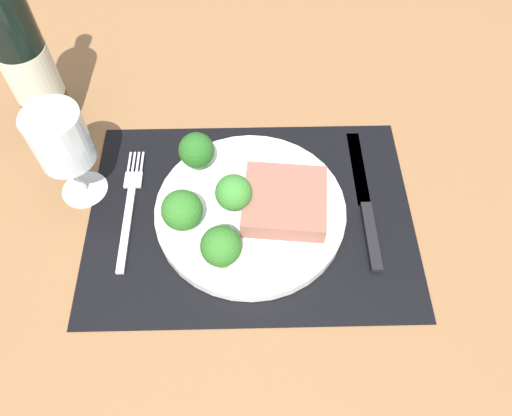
{
  "coord_description": "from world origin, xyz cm",
  "views": [
    {
      "loc": [
        -0.06,
        -35.03,
        55.18
      ],
      "look_at": [
        0.67,
        -0.1,
        1.9
      ],
      "focal_mm": 34.36,
      "sensor_mm": 36.0,
      "label": 1
    }
  ],
  "objects": [
    {
      "name": "steak",
      "position": [
        4.41,
        0.43,
        3.24
      ],
      "size": [
        11.52,
        11.19,
        2.68
      ],
      "primitive_type": "cube",
      "rotation": [
        0.0,
        0.0,
        -0.1
      ],
      "color": "#8C5647",
      "rests_on": "plate"
    },
    {
      "name": "broccoli_center",
      "position": [
        -8.29,
        -2.58,
        5.42
      ],
      "size": [
        5.11,
        5.11,
        6.15
      ],
      "color": "#6B994C",
      "rests_on": "plate"
    },
    {
      "name": "wine_glass",
      "position": [
        -22.78,
        4.63,
        9.92
      ],
      "size": [
        7.02,
        7.02,
        14.52
      ],
      "color": "silver",
      "rests_on": "ground_plane"
    },
    {
      "name": "wine_bottle",
      "position": [
        -29.41,
        17.28,
        11.5
      ],
      "size": [
        6.72,
        6.72,
        30.42
      ],
      "color": "black",
      "rests_on": "ground_plane"
    },
    {
      "name": "broccoli_back_left",
      "position": [
        -6.96,
        6.8,
        5.44
      ],
      "size": [
        4.77,
        4.77,
        5.99
      ],
      "color": "#6B994C",
      "rests_on": "plate"
    },
    {
      "name": "broccoli_front_edge",
      "position": [
        -3.44,
        -7.93,
        5.83
      ],
      "size": [
        4.85,
        4.85,
        6.51
      ],
      "color": "#5B8942",
      "rests_on": "plate"
    },
    {
      "name": "broccoli_near_fork",
      "position": [
        -2.05,
        0.11,
        5.28
      ],
      "size": [
        4.68,
        4.68,
        5.77
      ],
      "color": "#6B994C",
      "rests_on": "plate"
    },
    {
      "name": "ground_plane",
      "position": [
        0.0,
        0.0,
        -1.5
      ],
      "size": [
        140.0,
        110.0,
        3.0
      ],
      "primitive_type": "cube",
      "color": "brown"
    },
    {
      "name": "placemat",
      "position": [
        0.0,
        0.0,
        0.15
      ],
      "size": [
        42.92,
        31.17,
        0.3
      ],
      "primitive_type": "cube",
      "color": "black",
      "rests_on": "ground_plane"
    },
    {
      "name": "fork",
      "position": [
        -16.18,
        1.42,
        0.55
      ],
      "size": [
        2.4,
        19.2,
        0.5
      ],
      "rotation": [
        0.0,
        0.0,
        -0.05
      ],
      "color": "silver",
      "rests_on": "placemat"
    },
    {
      "name": "knife",
      "position": [
        15.45,
        0.53,
        0.6
      ],
      "size": [
        1.8,
        23.0,
        0.8
      ],
      "rotation": [
        0.0,
        0.0,
        0.05
      ],
      "color": "black",
      "rests_on": "placemat"
    },
    {
      "name": "plate",
      "position": [
        0.0,
        0.0,
        1.1
      ],
      "size": [
        24.97,
        24.97,
        1.6
      ],
      "primitive_type": "cylinder",
      "color": "white",
      "rests_on": "placemat"
    }
  ]
}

